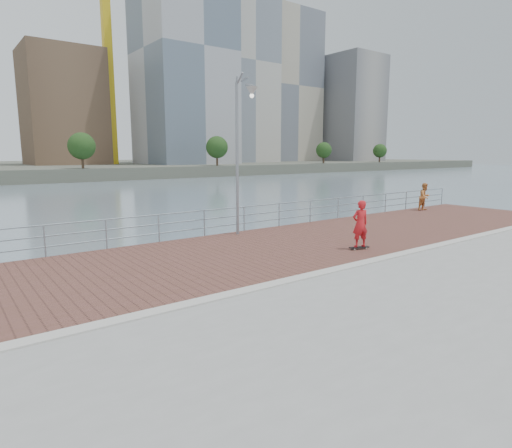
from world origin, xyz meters
TOP-DOWN VIEW (x-y plane):
  - water at (0.00, 0.00)m, footprint 400.00×400.00m
  - seawall at (0.00, -5.00)m, footprint 40.00×24.00m
  - brick_lane at (0.00, 3.60)m, footprint 40.00×6.80m
  - curb at (0.00, 0.00)m, footprint 40.00×0.40m
  - guardrail at (0.00, 7.00)m, footprint 39.06×0.06m
  - street_lamp at (2.38, 6.03)m, footprint 0.46×1.35m
  - skateboard at (4.26, 1.40)m, footprint 0.79×0.41m
  - skateboarder at (4.26, 1.40)m, footprint 0.71×0.57m
  - bystander at (15.85, 6.03)m, footprint 0.85×0.69m
  - tower_crane at (27.36, 104.00)m, footprint 47.00×2.00m
  - skyline at (29.63, 104.32)m, footprint 233.00×41.00m
  - shoreline_trees at (15.15, 77.00)m, footprint 169.59×5.07m

SIDE VIEW (x-z plane):
  - water at x=0.00m, z-range -2.00..-2.00m
  - seawall at x=0.00m, z-range -2.00..0.00m
  - brick_lane at x=0.00m, z-range 0.00..0.02m
  - curb at x=0.00m, z-range 0.00..0.06m
  - skateboard at x=4.26m, z-range 0.04..0.13m
  - guardrail at x=0.00m, z-range 0.13..1.25m
  - bystander at x=15.85m, z-range 0.02..1.68m
  - skateboarder at x=4.26m, z-range 0.10..1.81m
  - shoreline_trees at x=15.15m, z-range 1.09..7.86m
  - street_lamp at x=2.38m, z-range 1.34..7.70m
  - skyline at x=29.63m, z-range -6.17..54.22m
  - tower_crane at x=27.36m, z-range 8.15..58.85m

